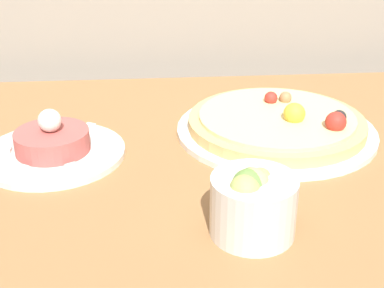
{
  "coord_description": "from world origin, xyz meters",
  "views": [
    {
      "loc": [
        -0.04,
        -0.38,
        1.17
      ],
      "look_at": [
        0.02,
        0.32,
        0.83
      ],
      "focal_mm": 50.0,
      "sensor_mm": 36.0,
      "label": 1
    }
  ],
  "objects": [
    {
      "name": "pizza_plate",
      "position": [
        0.17,
        0.43,
        0.8
      ],
      "size": [
        0.34,
        0.34,
        0.06
      ],
      "color": "silver",
      "rests_on": "dining_table"
    },
    {
      "name": "tartare_plate",
      "position": [
        -0.2,
        0.38,
        0.8
      ],
      "size": [
        0.22,
        0.22,
        0.08
      ],
      "color": "silver",
      "rests_on": "dining_table"
    },
    {
      "name": "dining_table",
      "position": [
        0.0,
        0.37,
        0.68
      ],
      "size": [
        1.4,
        0.74,
        0.79
      ],
      "color": "olive",
      "rests_on": "ground_plane"
    },
    {
      "name": "small_bowl",
      "position": [
        0.07,
        0.15,
        0.83
      ],
      "size": [
        0.1,
        0.1,
        0.09
      ],
      "color": "silver",
      "rests_on": "dining_table"
    }
  ]
}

